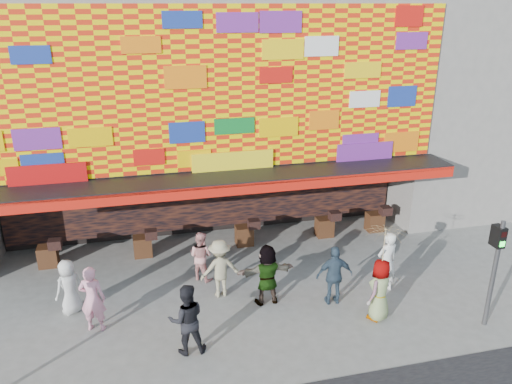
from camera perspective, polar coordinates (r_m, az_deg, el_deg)
ground at (r=13.74m, az=-1.28°, el=-14.88°), size 90.00×90.00×0.00m
shop_building at (r=19.43m, az=-6.76°, el=12.43°), size 15.20×9.40×10.00m
neighbor_right at (r=24.45m, az=26.11°, el=14.04°), size 11.00×8.00×12.00m
signal_right at (r=14.13m, az=25.73°, el=-7.25°), size 0.22×0.20×3.00m
ped_a at (r=14.69m, az=-20.59°, el=-10.11°), size 0.92×0.88×1.59m
ped_b at (r=13.71m, az=-18.19°, el=-11.51°), size 0.76×0.60×1.84m
ped_c at (r=12.43m, az=-7.93°, el=-14.21°), size 0.90×0.71×1.83m
ped_d at (r=14.51m, az=-4.14°, el=-8.70°), size 1.18×0.74×1.76m
ped_e at (r=14.29m, az=8.96°, el=-9.38°), size 1.07×0.52×1.77m
ped_f at (r=14.14m, az=1.28°, el=-9.42°), size 1.68×0.59×1.79m
ped_g at (r=13.90m, az=13.98°, el=-10.80°), size 1.01×0.95×1.74m
ped_h at (r=15.15m, az=14.69°, el=-7.77°), size 0.77×0.59×1.88m
ped_i at (r=15.43m, az=-6.33°, el=-7.27°), size 0.97×0.95×1.57m
parasol at (r=13.27m, az=14.47°, el=-5.89°), size 1.34×1.36×1.95m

